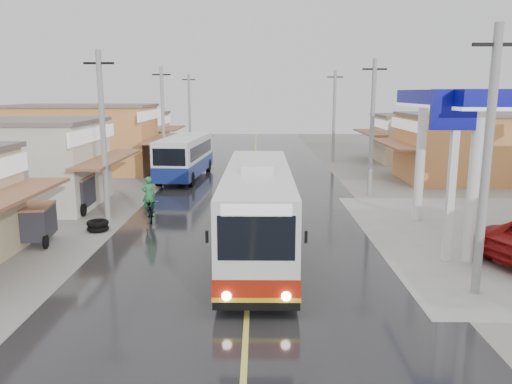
# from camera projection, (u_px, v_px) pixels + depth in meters

# --- Properties ---
(ground) EXTENTS (120.00, 120.00, 0.00)m
(ground) POSITION_uv_depth(u_px,v_px,m) (248.00, 293.00, 15.40)
(ground) COLOR slate
(ground) RESTS_ON ground
(road) EXTENTS (12.00, 90.00, 0.02)m
(road) POSITION_uv_depth(u_px,v_px,m) (253.00, 195.00, 30.11)
(road) COLOR black
(road) RESTS_ON ground
(centre_line) EXTENTS (0.15, 90.00, 0.01)m
(centre_line) POSITION_uv_depth(u_px,v_px,m) (253.00, 195.00, 30.10)
(centre_line) COLOR #D8CC4C
(centre_line) RESTS_ON road
(shopfronts_left) EXTENTS (11.00, 44.00, 5.20)m
(shopfronts_left) POSITION_uv_depth(u_px,v_px,m) (58.00, 186.00, 33.11)
(shopfronts_left) COLOR tan
(shopfronts_left) RESTS_ON ground
(utility_poles_left) EXTENTS (1.60, 50.00, 8.00)m
(utility_poles_left) POSITION_uv_depth(u_px,v_px,m) (141.00, 192.00, 31.12)
(utility_poles_left) COLOR gray
(utility_poles_left) RESTS_ON ground
(utility_poles_right) EXTENTS (1.60, 36.00, 8.00)m
(utility_poles_right) POSITION_uv_depth(u_px,v_px,m) (369.00, 195.00, 30.08)
(utility_poles_right) COLOR gray
(utility_poles_right) RESTS_ON ground
(coach_bus) EXTENTS (2.74, 11.51, 3.58)m
(coach_bus) POSITION_uv_depth(u_px,v_px,m) (258.00, 210.00, 18.80)
(coach_bus) COLOR silver
(coach_bus) RESTS_ON road
(second_bus) EXTENTS (3.13, 9.17, 2.99)m
(second_bus) POSITION_uv_depth(u_px,v_px,m) (185.00, 156.00, 35.55)
(second_bus) COLOR silver
(second_bus) RESTS_ON road
(cyclist) EXTENTS (1.21, 2.15, 2.20)m
(cyclist) POSITION_uv_depth(u_px,v_px,m) (150.00, 206.00, 23.95)
(cyclist) COLOR black
(cyclist) RESTS_ON ground
(tricycle_near) EXTENTS (1.65, 2.10, 1.60)m
(tricycle_near) POSITION_uv_depth(u_px,v_px,m) (35.00, 222.00, 20.33)
(tricycle_near) COLOR #26262D
(tricycle_near) RESTS_ON ground
(tricycle_far) EXTENTS (1.68, 2.43, 1.85)m
(tricycle_far) POSITION_uv_depth(u_px,v_px,m) (75.00, 192.00, 25.70)
(tricycle_far) COLOR #26262D
(tricycle_far) RESTS_ON ground
(tyre_stack) EXTENTS (0.96, 0.96, 0.49)m
(tyre_stack) POSITION_uv_depth(u_px,v_px,m) (98.00, 226.00, 22.25)
(tyre_stack) COLOR black
(tyre_stack) RESTS_ON ground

